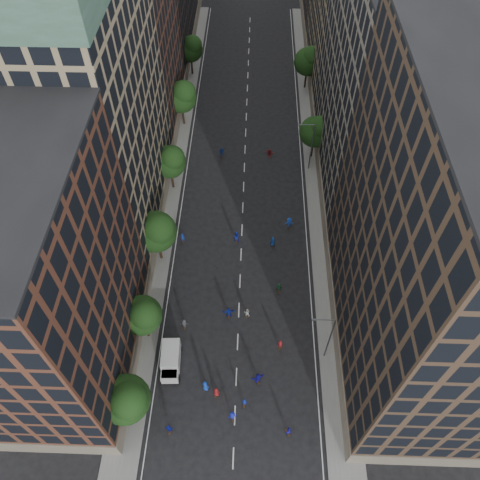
{
  "coord_description": "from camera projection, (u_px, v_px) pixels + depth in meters",
  "views": [
    {
      "loc": [
        1.13,
        -12.41,
        53.58
      ],
      "look_at": [
        -0.18,
        28.06,
        2.0
      ],
      "focal_mm": 35.0,
      "sensor_mm": 36.0,
      "label": 1
    }
  ],
  "objects": [
    {
      "name": "skater_17",
      "position": [
        270.0,
        153.0,
        78.61
      ],
      "size": [
        1.49,
        0.78,
        1.54
      ],
      "primitive_type": "imported",
      "rotation": [
        0.0,
        0.0,
        2.9
      ],
      "color": "maroon",
      "rests_on": "ground"
    },
    {
      "name": "bldg_left_a",
      "position": [
        40.0,
        291.0,
        45.2
      ],
      "size": [
        14.0,
        22.0,
        30.0
      ],
      "primitive_type": "cube",
      "color": "#542E20",
      "rests_on": "ground"
    },
    {
      "name": "tree_right_a",
      "position": [
        316.0,
        131.0,
        74.7
      ],
      "size": [
        5.0,
        5.0,
        8.39
      ],
      "color": "black",
      "rests_on": "ground"
    },
    {
      "name": "bldg_left_c",
      "position": [
        129.0,
        44.0,
        74.99
      ],
      "size": [
        14.0,
        20.0,
        28.0
      ],
      "primitive_type": "cube",
      "color": "#542E20",
      "rests_on": "ground"
    },
    {
      "name": "skater_0",
      "position": [
        205.0,
        386.0,
        53.74
      ],
      "size": [
        1.07,
        0.91,
        1.87
      ],
      "primitive_type": "imported",
      "rotation": [
        0.0,
        0.0,
        2.72
      ],
      "color": "#163EB4",
      "rests_on": "ground"
    },
    {
      "name": "skater_6",
      "position": [
        216.0,
        392.0,
        53.45
      ],
      "size": [
        0.88,
        0.69,
        1.58
      ],
      "primitive_type": "imported",
      "rotation": [
        0.0,
        0.0,
        2.87
      ],
      "color": "maroon",
      "rests_on": "ground"
    },
    {
      "name": "tree_left_5",
      "position": [
        191.0,
        48.0,
        89.93
      ],
      "size": [
        4.8,
        4.8,
        8.33
      ],
      "color": "black",
      "rests_on": "ground"
    },
    {
      "name": "bldg_right_a",
      "position": [
        436.0,
        249.0,
        44.55
      ],
      "size": [
        14.0,
        30.0,
        36.0
      ],
      "primitive_type": "cube",
      "color": "#443224",
      "rests_on": "ground"
    },
    {
      "name": "skater_1",
      "position": [
        244.0,
        402.0,
        52.75
      ],
      "size": [
        0.61,
        0.44,
        1.54
      ],
      "primitive_type": "imported",
      "rotation": [
        0.0,
        0.0,
        3.0
      ],
      "color": "#13279D",
      "rests_on": "ground"
    },
    {
      "name": "skater_10",
      "position": [
        279.0,
        288.0,
        62.09
      ],
      "size": [
        1.03,
        0.67,
        1.63
      ],
      "primitive_type": "imported",
      "rotation": [
        0.0,
        0.0,
        3.45
      ],
      "color": "#22733D",
      "rests_on": "ground"
    },
    {
      "name": "sidewalk_right",
      "position": [
        316.0,
        158.0,
        78.84
      ],
      "size": [
        4.0,
        105.0,
        0.15
      ],
      "primitive_type": "cube",
      "color": "slate",
      "rests_on": "ground"
    },
    {
      "name": "ground",
      "position": [
        244.0,
        189.0,
        74.51
      ],
      "size": [
        240.0,
        240.0,
        0.0
      ],
      "primitive_type": "plane",
      "color": "black",
      "rests_on": "ground"
    },
    {
      "name": "tree_right_b",
      "position": [
        309.0,
        60.0,
        86.79
      ],
      "size": [
        5.2,
        5.2,
        8.83
      ],
      "color": "black",
      "rests_on": "ground"
    },
    {
      "name": "skater_12",
      "position": [
        273.0,
        242.0,
        66.89
      ],
      "size": [
        0.86,
        0.62,
        1.64
      ],
      "primitive_type": "imported",
      "rotation": [
        0.0,
        0.0,
        3.27
      ],
      "color": "#123B94",
      "rests_on": "ground"
    },
    {
      "name": "skater_9",
      "position": [
        184.0,
        324.0,
        58.78
      ],
      "size": [
        1.11,
        0.71,
        1.63
      ],
      "primitive_type": "imported",
      "rotation": [
        0.0,
        0.0,
        3.25
      ],
      "color": "#39383D",
      "rests_on": "ground"
    },
    {
      "name": "skater_7",
      "position": [
        280.0,
        344.0,
        57.06
      ],
      "size": [
        0.64,
        0.46,
        1.66
      ],
      "primitive_type": "imported",
      "rotation": [
        0.0,
        0.0,
        3.04
      ],
      "color": "maroon",
      "rests_on": "ground"
    },
    {
      "name": "skater_13",
      "position": [
        183.0,
        237.0,
        67.35
      ],
      "size": [
        0.67,
        0.5,
        1.67
      ],
      "primitive_type": "imported",
      "rotation": [
        0.0,
        0.0,
        3.32
      ],
      "color": "#1433A7",
      "rests_on": "ground"
    },
    {
      "name": "skater_3",
      "position": [
        232.0,
        416.0,
        51.75
      ],
      "size": [
        1.15,
        0.82,
        1.62
      ],
      "primitive_type": "imported",
      "rotation": [
        0.0,
        0.0,
        3.37
      ],
      "color": "#161DB6",
      "rests_on": "ground"
    },
    {
      "name": "skater_16",
      "position": [
        222.0,
        152.0,
        78.61
      ],
      "size": [
        1.11,
        0.78,
        1.76
      ],
      "primitive_type": "imported",
      "rotation": [
        0.0,
        0.0,
        3.52
      ],
      "color": "#153FB2",
      "rests_on": "ground"
    },
    {
      "name": "streetlamp_far",
      "position": [
        311.0,
        144.0,
        73.33
      ],
      "size": [
        2.64,
        0.22,
        9.06
      ],
      "color": "#595B60",
      "rests_on": "ground"
    },
    {
      "name": "sidewalk_left",
      "position": [
        174.0,
        155.0,
        79.32
      ],
      "size": [
        4.0,
        105.0,
        0.15
      ],
      "primitive_type": "cube",
      "color": "slate",
      "rests_on": "ground"
    },
    {
      "name": "skater_15",
      "position": [
        289.0,
        223.0,
        68.88
      ],
      "size": [
        1.3,
        0.83,
        1.91
      ],
      "primitive_type": "imported",
      "rotation": [
        0.0,
        0.0,
        3.24
      ],
      "color": "#1741BE",
      "rests_on": "ground"
    },
    {
      "name": "skater_14",
      "position": [
        236.0,
        237.0,
        67.27
      ],
      "size": [
        1.0,
        0.81,
        1.93
      ],
      "primitive_type": "imported",
      "rotation": [
        0.0,
        0.0,
        3.05
      ],
      "color": "#1524AC",
      "rests_on": "ground"
    },
    {
      "name": "skater_8",
      "position": [
        247.0,
        312.0,
        59.86
      ],
      "size": [
        0.79,
        0.65,
        1.5
      ],
      "primitive_type": "imported",
      "rotation": [
        0.0,
        0.0,
        3.02
      ],
      "color": "beige",
      "rests_on": "ground"
    },
    {
      "name": "bldg_left_b",
      "position": [
        92.0,
        119.0,
        58.43
      ],
      "size": [
        14.0,
        26.0,
        34.0
      ],
      "primitive_type": "cube",
      "color": "#8E7C5D",
      "rests_on": "ground"
    },
    {
      "name": "cargo_van",
      "position": [
        171.0,
        360.0,
        55.25
      ],
      "size": [
        2.45,
        4.86,
        2.53
      ],
      "rotation": [
        0.0,
        0.0,
        0.05
      ],
      "color": "silver",
      "rests_on": "ground"
    },
    {
      "name": "streetlamp_near",
      "position": [
        328.0,
        336.0,
        52.96
      ],
      "size": [
        2.64,
        0.22,
        9.06
      ],
      "color": "#595B60",
      "rests_on": "ground"
    },
    {
      "name": "skater_4",
      "position": [
        169.0,
        429.0,
        50.93
      ],
      "size": [
        0.95,
        0.41,
        1.6
      ],
      "primitive_type": "imported",
      "rotation": [
        0.0,
        0.0,
        3.12
      ],
      "color": "#131BA0",
      "rests_on": "ground"
    },
    {
      "name": "tree_left_2",
      "position": [
        157.0,
        231.0,
        60.99
      ],
      "size": [
        5.6,
        5.6,
        9.45
      ],
      "color": "black",
      "rests_on": "ground"
    },
    {
      "name": "bldg_right_b",
      "position": [
        384.0,
        86.0,
        63.63
      ],
      "size": [
        14.0,
        28.0,
        33.0
      ],
      "primitive_type": "cube",
      "color": "#6C6559",
      "rests_on": "ground"
    },
    {
      "name": "tree_left_3",
      "position": [
        170.0,
        161.0,
        70.07
      ],
      "size": [
        5.0,
        5.0,
        8.58
      ],
      "color": "black",
      "rests_on": "ground"
    },
    {
      "name": "tree_left_0",
      "position": [
        127.0,
        400.0,
        47.74
      ],
      "size": [
        5.2,
        5.2,
        8.83
      ],
      "color": "black",
      "rests_on": "ground"
    },
    {
      "name": "tree_left_4",
      "position": [
        182.0,
        96.0,
        79.71
      ],
      "size": [
        5.4,
        5.4,
        9.08
      ],
      "color": "black",
      "rests_on": "ground"
    },
    {
      "name": "tree_left_1",
      "position": [
        143.0,
        315.0,
        54.23
      ],
      "size": [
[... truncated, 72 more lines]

